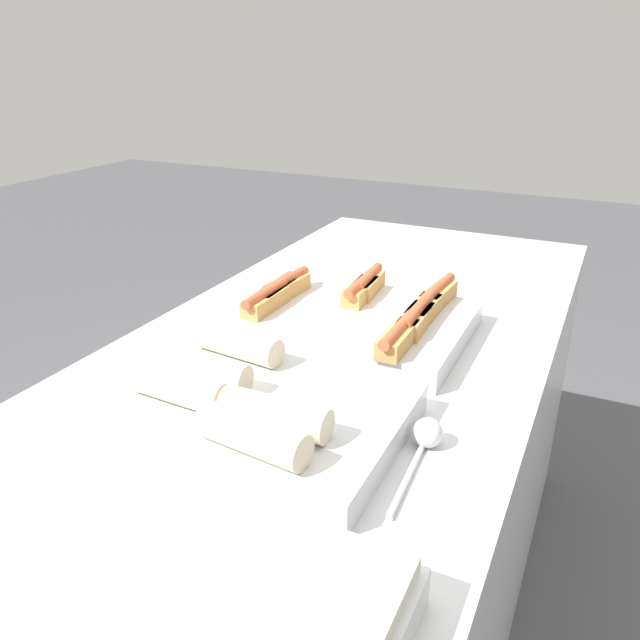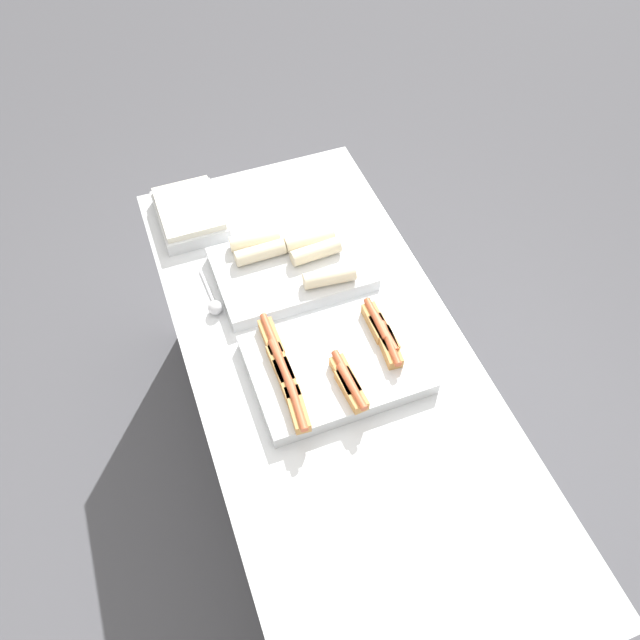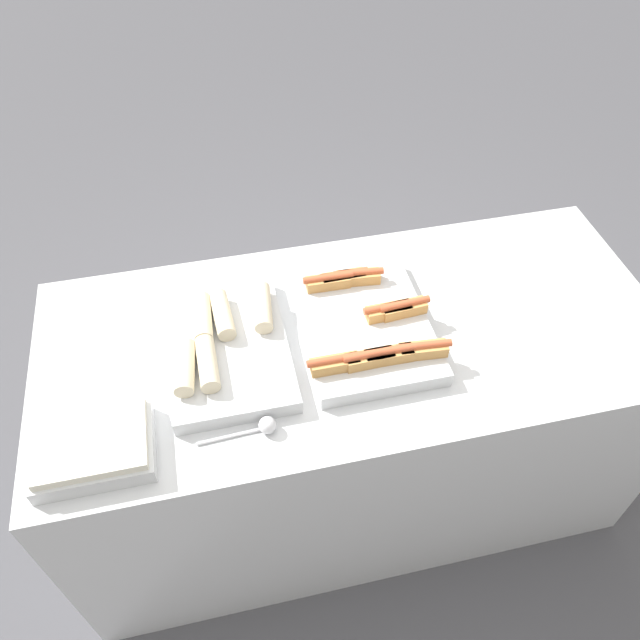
{
  "view_description": "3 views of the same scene",
  "coord_description": "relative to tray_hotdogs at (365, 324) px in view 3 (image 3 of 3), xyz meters",
  "views": [
    {
      "loc": [
        -1.11,
        -0.48,
        1.45
      ],
      "look_at": [
        -0.11,
        0.0,
        0.97
      ],
      "focal_mm": 35.0,
      "sensor_mm": 36.0,
      "label": 1
    },
    {
      "loc": [
        0.94,
        -0.39,
        2.48
      ],
      "look_at": [
        -0.11,
        0.0,
        0.97
      ],
      "focal_mm": 35.0,
      "sensor_mm": 36.0,
      "label": 2
    },
    {
      "loc": [
        -0.37,
        -1.18,
        2.29
      ],
      "look_at": [
        -0.11,
        0.0,
        0.97
      ],
      "focal_mm": 35.0,
      "sensor_mm": 36.0,
      "label": 3
    }
  ],
  "objects": [
    {
      "name": "tray_side_front",
      "position": [
        -0.77,
        -0.25,
        0.0
      ],
      "size": [
        0.29,
        0.22,
        0.07
      ],
      "color": "silver",
      "rests_on": "counter"
    },
    {
      "name": "serving_spoon_near",
      "position": [
        -0.35,
        -0.28,
        -0.01
      ],
      "size": [
        0.21,
        0.05,
        0.05
      ],
      "color": "silver",
      "rests_on": "counter"
    },
    {
      "name": "ground_plane",
      "position": [
        -0.03,
        0.0,
        -0.92
      ],
      "size": [
        12.0,
        12.0,
        0.0
      ],
      "primitive_type": "plane",
      "color": "#4C4C51"
    },
    {
      "name": "counter",
      "position": [
        -0.03,
        0.0,
        -0.48
      ],
      "size": [
        1.89,
        0.84,
        0.89
      ],
      "color": "silver",
      "rests_on": "ground_plane"
    },
    {
      "name": "tray_hotdogs",
      "position": [
        0.0,
        0.0,
        0.0
      ],
      "size": [
        0.41,
        0.5,
        0.1
      ],
      "color": "silver",
      "rests_on": "counter"
    },
    {
      "name": "tray_wraps",
      "position": [
        -0.41,
        0.01,
        0.0
      ],
      "size": [
        0.34,
        0.5,
        0.1
      ],
      "color": "silver",
      "rests_on": "counter"
    }
  ]
}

